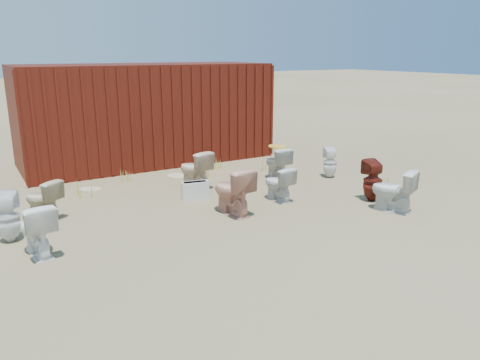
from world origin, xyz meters
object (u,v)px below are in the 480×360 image
toilet_back_beige_right (195,169)px  toilet_front_maroon (373,181)px  toilet_front_a (36,229)px  toilet_back_yellowlid (277,163)px  toilet_front_c (278,184)px  shipping_container (146,113)px  toilet_back_e (330,163)px  loose_tank (195,191)px  toilet_front_e (393,190)px  toilet_back_beige_left (43,199)px  toilet_front_pink (232,191)px  toilet_back_a (8,217)px

toilet_back_beige_right → toilet_front_maroon: bearing=120.1°
toilet_front_a → toilet_back_yellowlid: toilet_front_a is taller
toilet_front_a → toilet_front_c: bearing=176.5°
shipping_container → toilet_back_beige_right: (-0.07, -2.92, -0.81)m
toilet_front_c → toilet_back_beige_right: toilet_back_beige_right is taller
toilet_back_e → loose_tank: toilet_back_e is taller
toilet_back_beige_right → shipping_container: bearing=-106.0°
toilet_front_maroon → toilet_front_e: bearing=91.3°
toilet_front_c → toilet_back_e: 2.09m
toilet_front_c → toilet_back_beige_right: bearing=-62.8°
shipping_container → loose_tank: size_ratio=12.00×
toilet_back_beige_left → toilet_front_pink: bearing=120.1°
toilet_front_a → shipping_container: bearing=-132.4°
toilet_front_c → toilet_front_pink: bearing=5.9°
toilet_front_c → toilet_front_e: 2.02m
toilet_front_a → toilet_front_maroon: 5.73m
toilet_front_a → toilet_back_e: bearing=-177.8°
toilet_front_e → toilet_back_yellowlid: (-0.51, 2.74, -0.02)m
toilet_back_a → toilet_back_e: (6.44, 0.36, -0.04)m
shipping_container → toilet_back_e: size_ratio=9.00×
toilet_front_pink → shipping_container: bearing=-99.9°
shipping_container → toilet_front_maroon: (2.38, -5.39, -0.81)m
toilet_front_maroon → toilet_back_beige_right: size_ratio=1.00×
shipping_container → toilet_back_beige_left: shipping_container is taller
toilet_back_a → toilet_back_beige_right: size_ratio=0.95×
toilet_back_e → toilet_back_beige_left: bearing=23.3°
toilet_front_c → toilet_back_yellowlid: size_ratio=0.90×
shipping_container → toilet_front_e: (2.25, -5.99, -0.83)m
toilet_front_e → toilet_back_e: (0.60, 2.28, -0.04)m
toilet_front_c → toilet_back_yellowlid: 1.48m
shipping_container → toilet_front_pink: (-0.21, -4.69, -0.79)m
toilet_front_maroon → toilet_back_beige_right: bearing=-31.5°
toilet_back_a → loose_tank: toilet_back_a is taller
toilet_front_c → loose_tank: size_ratio=1.29×
toilet_front_pink → toilet_front_maroon: 2.68m
toilet_back_a → toilet_back_yellowlid: 5.40m
toilet_front_a → toilet_back_beige_left: toilet_front_a is taller
toilet_front_pink → toilet_back_a: toilet_front_pink is taller
shipping_container → toilet_front_maroon: shipping_container is taller
toilet_back_beige_left → loose_tank: bearing=138.7°
shipping_container → toilet_back_yellowlid: 3.78m
toilet_front_pink → toilet_back_beige_left: bearing=-33.7°
toilet_front_a → toilet_back_e: size_ratio=1.12×
toilet_front_e → toilet_front_pink: bearing=-50.6°
toilet_front_a → toilet_back_a: bearing=-76.0°
toilet_front_maroon → toilet_front_e: (-0.13, -0.60, -0.01)m
toilet_front_pink → toilet_back_yellowlid: toilet_front_pink is taller
toilet_front_c → toilet_back_beige_right: size_ratio=0.83×
loose_tank → toilet_back_e: bearing=10.9°
toilet_front_c → toilet_front_e: bearing=126.7°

